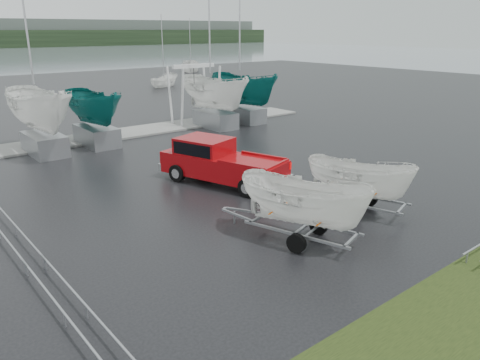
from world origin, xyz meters
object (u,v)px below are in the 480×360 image
trailer_hitched (362,146)px  boat_hoist (194,86)px  trailer_parked (306,160)px  pickup_truck (217,160)px

trailer_hitched → boat_hoist: trailer_hitched is taller
trailer_hitched → trailer_parked: 3.48m
trailer_hitched → trailer_parked: (-3.43, -0.51, 0.20)m
pickup_truck → trailer_parked: bearing=-120.6°
pickup_truck → trailer_parked: (-1.52, -6.57, 1.68)m
trailer_hitched → boat_hoist: (4.75, 17.75, 0.20)m
pickup_truck → trailer_parked: size_ratio=1.23×
trailer_parked → boat_hoist: (8.19, 18.26, 0.00)m
trailer_hitched → boat_hoist: 18.37m
pickup_truck → boat_hoist: size_ratio=1.46×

